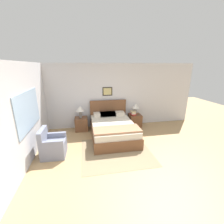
# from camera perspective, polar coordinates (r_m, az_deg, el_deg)

# --- Properties ---
(ground_plane) EXTENTS (16.00, 16.00, 0.00)m
(ground_plane) POSITION_cam_1_polar(r_m,az_deg,el_deg) (3.92, 7.15, -22.34)
(ground_plane) COLOR tan
(wall_back) EXTENTS (7.39, 0.09, 2.60)m
(wall_back) POSITION_cam_1_polar(r_m,az_deg,el_deg) (6.25, -1.18, 6.18)
(wall_back) COLOR silver
(wall_back) RESTS_ON ground_plane
(wall_left) EXTENTS (0.08, 5.56, 2.60)m
(wall_left) POSITION_cam_1_polar(r_m,az_deg,el_deg) (4.84, -28.54, 0.84)
(wall_left) COLOR silver
(wall_left) RESTS_ON ground_plane
(area_rug_main) EXTENTS (2.06, 1.86, 0.01)m
(area_rug_main) POSITION_cam_1_polar(r_m,az_deg,el_deg) (4.69, 1.58, -14.81)
(area_rug_main) COLOR #897556
(area_rug_main) RESTS_ON ground_plane
(bed) EXTENTS (1.50, 2.16, 1.14)m
(bed) POSITION_cam_1_polar(r_m,az_deg,el_deg) (5.47, 0.22, -6.29)
(bed) COLOR brown
(bed) RESTS_ON ground_plane
(armchair) EXTENTS (0.66, 0.66, 0.83)m
(armchair) POSITION_cam_1_polar(r_m,az_deg,el_deg) (4.70, -21.69, -11.92)
(armchair) COLOR gray
(armchair) RESTS_ON ground_plane
(nightstand_near_window) EXTENTS (0.50, 0.50, 0.52)m
(nightstand_near_window) POSITION_cam_1_polar(r_m,az_deg,el_deg) (6.16, -11.55, -4.44)
(nightstand_near_window) COLOR brown
(nightstand_near_window) RESTS_ON ground_plane
(nightstand_by_door) EXTENTS (0.50, 0.50, 0.52)m
(nightstand_by_door) POSITION_cam_1_polar(r_m,az_deg,el_deg) (6.49, 8.70, -3.15)
(nightstand_by_door) COLOR brown
(nightstand_by_door) RESTS_ON ground_plane
(table_lamp_near_window) EXTENTS (0.32, 0.32, 0.48)m
(table_lamp_near_window) POSITION_cam_1_polar(r_m,az_deg,el_deg) (5.97, -12.06, 1.01)
(table_lamp_near_window) COLOR slate
(table_lamp_near_window) RESTS_ON nightstand_near_window
(table_lamp_by_door) EXTENTS (0.32, 0.32, 0.48)m
(table_lamp_by_door) POSITION_cam_1_polar(r_m,az_deg,el_deg) (6.31, 8.99, 2.06)
(table_lamp_by_door) COLOR slate
(table_lamp_by_door) RESTS_ON nightstand_by_door
(book_thick_bottom) EXTENTS (0.18, 0.23, 0.03)m
(book_thick_bottom) POSITION_cam_1_polar(r_m,az_deg,el_deg) (6.32, 8.00, -1.02)
(book_thick_bottom) COLOR #B7332D
(book_thick_bottom) RESTS_ON nightstand_by_door
(book_hardcover_middle) EXTENTS (0.25, 0.27, 0.04)m
(book_hardcover_middle) POSITION_cam_1_polar(r_m,az_deg,el_deg) (6.31, 8.01, -0.72)
(book_hardcover_middle) COLOR #B7332D
(book_hardcover_middle) RESTS_ON book_thick_bottom
(book_novel_upper) EXTENTS (0.17, 0.27, 0.03)m
(book_novel_upper) POSITION_cam_1_polar(r_m,az_deg,el_deg) (6.30, 8.02, -0.42)
(book_novel_upper) COLOR silver
(book_novel_upper) RESTS_ON book_hardcover_middle
(book_slim_near_top) EXTENTS (0.16, 0.26, 0.04)m
(book_slim_near_top) POSITION_cam_1_polar(r_m,az_deg,el_deg) (6.29, 8.04, -0.10)
(book_slim_near_top) COLOR beige
(book_slim_near_top) RESTS_ON book_novel_upper
(book_paperback_top) EXTENTS (0.20, 0.25, 0.03)m
(book_paperback_top) POSITION_cam_1_polar(r_m,az_deg,el_deg) (6.28, 8.05, 0.20)
(book_paperback_top) COLOR beige
(book_paperback_top) RESTS_ON book_slim_near_top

